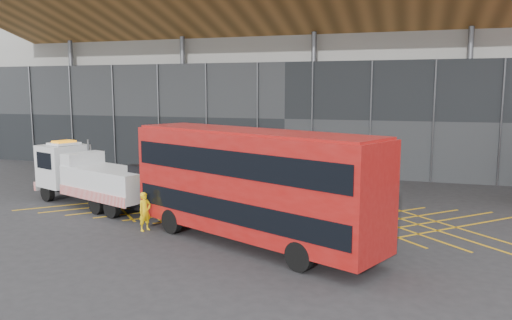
% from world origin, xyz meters
% --- Properties ---
extents(ground_plane, '(120.00, 120.00, 0.00)m').
position_xyz_m(ground_plane, '(0.00, 0.00, 0.00)').
color(ground_plane, '#2B2B2D').
extents(road_markings, '(24.76, 7.16, 0.01)m').
position_xyz_m(road_markings, '(4.00, 0.00, 0.01)').
color(road_markings, '#EEAC16').
rests_on(road_markings, ground_plane).
extents(construction_building, '(55.00, 23.97, 18.00)m').
position_xyz_m(construction_building, '(1.92, 18.40, 8.98)').
color(construction_building, '#959690').
rests_on(construction_building, ground_plane).
extents(recovery_truck, '(9.40, 5.00, 3.34)m').
position_xyz_m(recovery_truck, '(-5.18, -1.30, 1.54)').
color(recovery_truck, black).
rests_on(recovery_truck, ground_plane).
extents(bus_towed, '(11.15, 6.86, 4.52)m').
position_xyz_m(bus_towed, '(4.89, -5.05, 2.51)').
color(bus_towed, '#9E0F0C').
rests_on(bus_towed, ground_plane).
extents(worker, '(0.60, 0.72, 1.69)m').
position_xyz_m(worker, '(-0.08, -4.62, 0.84)').
color(worker, yellow).
rests_on(worker, ground_plane).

